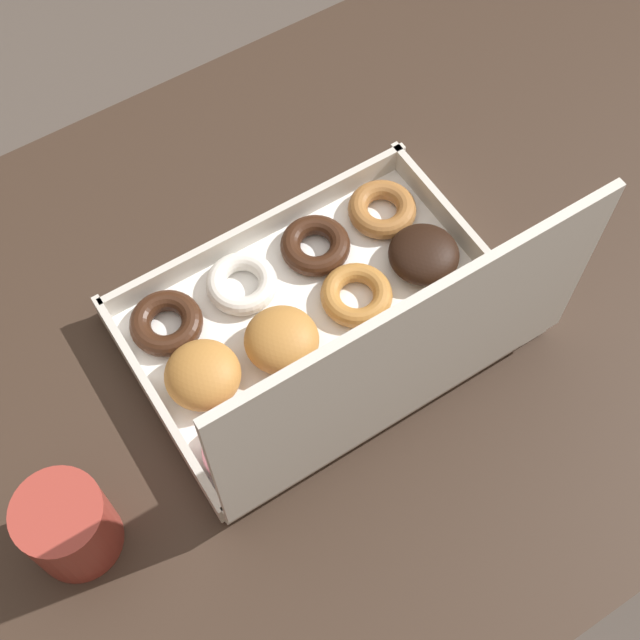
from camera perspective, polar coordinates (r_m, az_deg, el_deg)
name	(u,v)px	position (r m, az deg, el deg)	size (l,w,h in m)	color
ground_plane	(320,524)	(1.59, 0.03, -12.95)	(8.00, 8.00, 0.00)	#564C44
dining_table	(321,366)	(0.99, 0.04, -2.99)	(1.28, 0.75, 0.74)	#38281E
donut_box	(333,333)	(0.85, 0.85, -0.83)	(0.37, 0.26, 0.25)	white
coffee_mug	(68,526)	(0.80, -15.82, -12.54)	(0.08, 0.08, 0.09)	#A3382D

